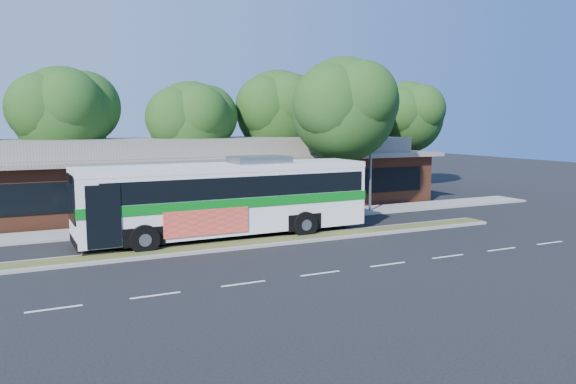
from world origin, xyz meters
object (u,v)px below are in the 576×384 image
at_px(transit_bus, 228,194).
at_px(sedan, 7,215).
at_px(lamp_post, 371,132).
at_px(sidewalk_tree, 349,107).

distance_m(transit_bus, sedan, 12.00).
relative_size(lamp_post, transit_bus, 0.66).
xyz_separation_m(lamp_post, transit_bus, (-10.45, -3.60, -2.75)).
bearing_deg(sidewalk_tree, sedan, 169.99).
relative_size(transit_bus, sidewalk_tree, 1.49).
relative_size(sedan, sidewalk_tree, 0.54).
bearing_deg(transit_bus, sidewalk_tree, 22.27).
bearing_deg(lamp_post, transit_bus, -160.99).
xyz_separation_m(sedan, sidewalk_tree, (18.58, -3.28, 5.65)).
xyz_separation_m(lamp_post, sedan, (-19.92, 3.63, -4.17)).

